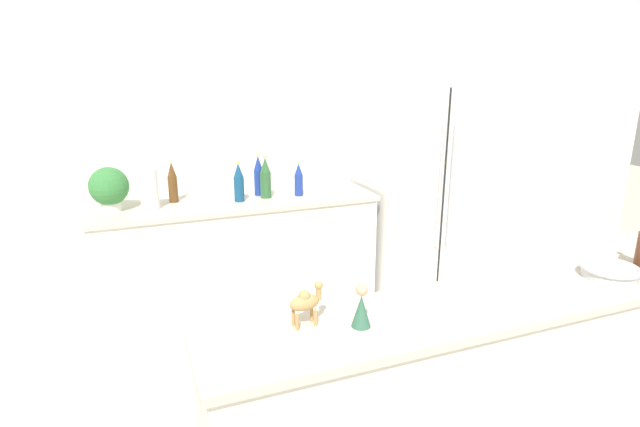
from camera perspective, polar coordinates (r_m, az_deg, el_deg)
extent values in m
cube|color=white|center=(4.08, -4.14, 8.62)|extent=(8.00, 0.06, 2.55)
cube|color=silver|center=(3.86, -9.22, -5.02)|extent=(2.02, 0.60, 0.86)
cube|color=beige|center=(3.72, -9.53, 1.38)|extent=(2.05, 0.63, 0.03)
cube|color=white|center=(4.24, 11.22, 2.89)|extent=(0.92, 0.69, 1.71)
cube|color=black|center=(3.96, 13.91, 1.78)|extent=(0.01, 0.01, 1.65)
cylinder|color=#B2B5BA|center=(3.90, 13.52, 2.88)|extent=(0.02, 0.02, 0.94)
cylinder|color=#B2B5BA|center=(3.95, 14.72, 2.99)|extent=(0.02, 0.02, 0.94)
cube|color=silver|center=(2.35, 16.53, -20.13)|extent=(2.20, 0.40, 0.89)
cube|color=beige|center=(2.11, 17.54, -9.94)|extent=(2.24, 0.44, 0.03)
cylinder|color=silver|center=(3.64, -22.76, 0.85)|extent=(0.13, 0.13, 0.07)
sphere|color=#387F3D|center=(3.61, -22.98, 2.88)|extent=(0.26, 0.26, 0.26)
cylinder|color=white|center=(3.56, -18.93, 2.62)|extent=(0.12, 0.12, 0.28)
cylinder|color=navy|center=(3.79, -7.01, 3.53)|extent=(0.07, 0.07, 0.19)
cone|color=navy|center=(3.76, -7.09, 5.78)|extent=(0.07, 0.07, 0.11)
cylinder|color=gold|center=(3.75, -7.12, 6.66)|extent=(0.02, 0.02, 0.01)
cylinder|color=navy|center=(3.76, -2.45, 3.25)|extent=(0.06, 0.06, 0.16)
cone|color=navy|center=(3.73, -2.47, 5.10)|extent=(0.06, 0.06, 0.09)
cylinder|color=gold|center=(3.72, -2.48, 5.83)|extent=(0.02, 0.02, 0.01)
cylinder|color=#2D6033|center=(3.71, -6.22, 3.27)|extent=(0.08, 0.08, 0.19)
cone|color=#2D6033|center=(3.68, -6.29, 5.53)|extent=(0.08, 0.08, 0.11)
cylinder|color=gold|center=(3.67, -6.32, 6.42)|extent=(0.03, 0.03, 0.01)
cylinder|color=brown|center=(3.72, -16.44, 2.67)|extent=(0.07, 0.07, 0.19)
cone|color=brown|center=(3.69, -16.62, 4.86)|extent=(0.06, 0.06, 0.10)
cylinder|color=gold|center=(3.68, -16.69, 5.72)|extent=(0.02, 0.02, 0.01)
cylinder|color=navy|center=(3.64, -9.23, 2.77)|extent=(0.07, 0.07, 0.18)
cone|color=navy|center=(3.61, -9.33, 4.92)|extent=(0.07, 0.07, 0.10)
cylinder|color=gold|center=(3.60, -9.37, 5.77)|extent=(0.03, 0.03, 0.01)
cylinder|color=#B7BABF|center=(2.56, 30.18, -5.86)|extent=(0.23, 0.23, 0.04)
torus|color=#B7BABF|center=(2.55, 30.25, -5.39)|extent=(0.25, 0.25, 0.02)
ellipsoid|color=tan|center=(1.80, -1.80, -10.15)|extent=(0.12, 0.07, 0.06)
sphere|color=tan|center=(1.79, -1.81, -9.40)|extent=(0.04, 0.04, 0.04)
cylinder|color=tan|center=(1.81, -0.15, -9.00)|extent=(0.02, 0.02, 0.06)
sphere|color=tan|center=(1.79, -0.15, -8.19)|extent=(0.03, 0.03, 0.03)
cylinder|color=tan|center=(1.85, -0.97, -11.38)|extent=(0.01, 0.01, 0.06)
cylinder|color=tan|center=(1.82, -0.49, -11.83)|extent=(0.01, 0.01, 0.06)
cylinder|color=tan|center=(1.83, -3.07, -11.82)|extent=(0.01, 0.01, 0.06)
cylinder|color=tan|center=(1.80, -2.63, -12.29)|extent=(0.01, 0.01, 0.06)
cone|color=#33664C|center=(1.81, 4.74, -11.04)|extent=(0.07, 0.07, 0.12)
sphere|color=tan|center=(1.78, 4.80, -8.68)|extent=(0.04, 0.04, 0.04)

